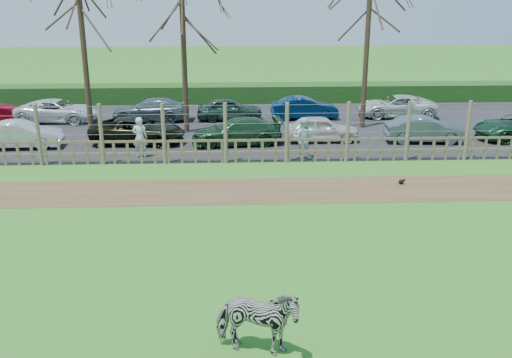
{
  "coord_description": "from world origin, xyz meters",
  "views": [
    {
      "loc": [
        0.25,
        -14.58,
        6.77
      ],
      "look_at": [
        1.0,
        2.5,
        1.1
      ],
      "focal_mm": 40.0,
      "sensor_mm": 36.0,
      "label": 1
    }
  ],
  "objects_px": {
    "car_8": "(57,111)",
    "car_10": "(230,109)",
    "tree_left": "(81,17)",
    "car_12": "(397,106)",
    "car_3": "(237,132)",
    "tree_mid": "(183,32)",
    "tree_right": "(368,23)",
    "car_4": "(321,129)",
    "car_2": "(138,130)",
    "visitor_b": "(303,138)",
    "zebra": "(257,322)",
    "visitor_a": "(140,137)",
    "car_1": "(20,135)",
    "crow": "(401,182)",
    "car_11": "(304,108)",
    "car_5": "(425,129)",
    "car_9": "(151,110)"
  },
  "relations": [
    {
      "from": "tree_mid",
      "to": "tree_right",
      "type": "height_order",
      "value": "tree_right"
    },
    {
      "from": "car_9",
      "to": "car_12",
      "type": "xyz_separation_m",
      "value": [
        13.57,
        0.35,
        0.0
      ]
    },
    {
      "from": "tree_mid",
      "to": "car_12",
      "type": "height_order",
      "value": "tree_mid"
    },
    {
      "from": "tree_right",
      "to": "car_5",
      "type": "height_order",
      "value": "tree_right"
    },
    {
      "from": "tree_right",
      "to": "car_8",
      "type": "height_order",
      "value": "tree_right"
    },
    {
      "from": "car_8",
      "to": "car_10",
      "type": "bearing_deg",
      "value": -83.56
    },
    {
      "from": "car_1",
      "to": "car_9",
      "type": "xyz_separation_m",
      "value": [
        5.08,
        5.42,
        0.0
      ]
    },
    {
      "from": "car_4",
      "to": "car_11",
      "type": "distance_m",
      "value": 4.9
    },
    {
      "from": "car_12",
      "to": "car_2",
      "type": "bearing_deg",
      "value": -65.47
    },
    {
      "from": "tree_mid",
      "to": "crow",
      "type": "height_order",
      "value": "tree_mid"
    },
    {
      "from": "zebra",
      "to": "car_10",
      "type": "xyz_separation_m",
      "value": [
        -0.53,
        21.1,
        -0.08
      ]
    },
    {
      "from": "tree_left",
      "to": "car_12",
      "type": "relative_size",
      "value": 1.82
    },
    {
      "from": "car_2",
      "to": "zebra",
      "type": "bearing_deg",
      "value": -159.5
    },
    {
      "from": "car_3",
      "to": "visitor_b",
      "type": "bearing_deg",
      "value": 43.47
    },
    {
      "from": "crow",
      "to": "car_8",
      "type": "relative_size",
      "value": 0.06
    },
    {
      "from": "zebra",
      "to": "car_8",
      "type": "xyz_separation_m",
      "value": [
        -9.76,
        21.03,
        -0.08
      ]
    },
    {
      "from": "car_4",
      "to": "car_1",
      "type": "bearing_deg",
      "value": 91.42
    },
    {
      "from": "tree_left",
      "to": "car_11",
      "type": "distance_m",
      "value": 12.4
    },
    {
      "from": "visitor_b",
      "to": "car_4",
      "type": "bearing_deg",
      "value": -97.66
    },
    {
      "from": "tree_right",
      "to": "car_2",
      "type": "distance_m",
      "value": 12.31
    },
    {
      "from": "tree_mid",
      "to": "visitor_b",
      "type": "distance_m",
      "value": 8.27
    },
    {
      "from": "car_3",
      "to": "car_1",
      "type": "bearing_deg",
      "value": -94.59
    },
    {
      "from": "zebra",
      "to": "car_2",
      "type": "height_order",
      "value": "zebra"
    },
    {
      "from": "car_2",
      "to": "car_3",
      "type": "distance_m",
      "value": 4.57
    },
    {
      "from": "car_2",
      "to": "car_10",
      "type": "relative_size",
      "value": 1.23
    },
    {
      "from": "tree_left",
      "to": "car_5",
      "type": "relative_size",
      "value": 2.16
    },
    {
      "from": "zebra",
      "to": "crow",
      "type": "distance_m",
      "value": 11.6
    },
    {
      "from": "car_1",
      "to": "car_10",
      "type": "height_order",
      "value": "same"
    },
    {
      "from": "tree_left",
      "to": "car_3",
      "type": "xyz_separation_m",
      "value": [
        6.98,
        -1.68,
        -4.98
      ]
    },
    {
      "from": "tree_right",
      "to": "car_4",
      "type": "xyz_separation_m",
      "value": [
        -2.58,
        -2.76,
        -4.6
      ]
    },
    {
      "from": "car_9",
      "to": "car_10",
      "type": "height_order",
      "value": "same"
    },
    {
      "from": "car_4",
      "to": "car_5",
      "type": "bearing_deg",
      "value": -95.81
    },
    {
      "from": "tree_mid",
      "to": "car_10",
      "type": "bearing_deg",
      "value": 49.75
    },
    {
      "from": "crow",
      "to": "car_2",
      "type": "xyz_separation_m",
      "value": [
        -10.53,
        6.26,
        0.54
      ]
    },
    {
      "from": "tree_right",
      "to": "car_4",
      "type": "distance_m",
      "value": 5.95
    },
    {
      "from": "zebra",
      "to": "visitor_b",
      "type": "bearing_deg",
      "value": 1.83
    },
    {
      "from": "visitor_a",
      "to": "car_1",
      "type": "relative_size",
      "value": 0.47
    },
    {
      "from": "car_3",
      "to": "car_12",
      "type": "distance_m",
      "value": 10.57
    },
    {
      "from": "tree_mid",
      "to": "car_2",
      "type": "bearing_deg",
      "value": -132.54
    },
    {
      "from": "car_12",
      "to": "car_8",
      "type": "bearing_deg",
      "value": -85.0
    },
    {
      "from": "tree_right",
      "to": "car_1",
      "type": "bearing_deg",
      "value": -168.24
    },
    {
      "from": "crow",
      "to": "car_10",
      "type": "height_order",
      "value": "car_10"
    },
    {
      "from": "tree_mid",
      "to": "car_12",
      "type": "xyz_separation_m",
      "value": [
        11.46,
        2.9,
        -4.23
      ]
    },
    {
      "from": "car_3",
      "to": "car_10",
      "type": "xyz_separation_m",
      "value": [
        -0.33,
        5.22,
        0.0
      ]
    },
    {
      "from": "car_1",
      "to": "car_12",
      "type": "distance_m",
      "value": 19.52
    },
    {
      "from": "visitor_b",
      "to": "car_4",
      "type": "distance_m",
      "value": 3.05
    },
    {
      "from": "visitor_b",
      "to": "car_5",
      "type": "xyz_separation_m",
      "value": [
        5.99,
        2.4,
        -0.26
      ]
    },
    {
      "from": "zebra",
      "to": "visitor_a",
      "type": "distance_m",
      "value": 14.59
    },
    {
      "from": "tree_left",
      "to": "car_2",
      "type": "bearing_deg",
      "value": -27.51
    },
    {
      "from": "tree_left",
      "to": "car_2",
      "type": "distance_m",
      "value": 5.68
    }
  ]
}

